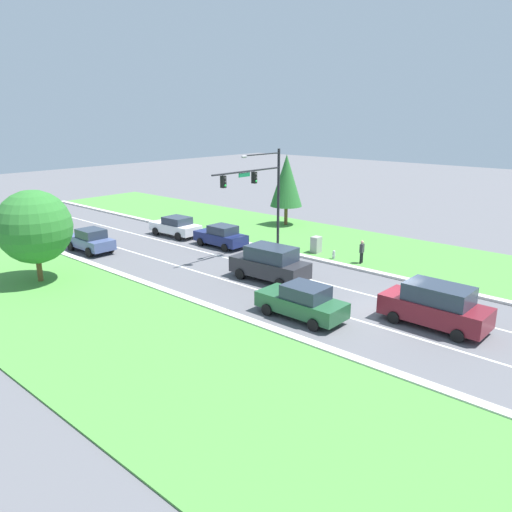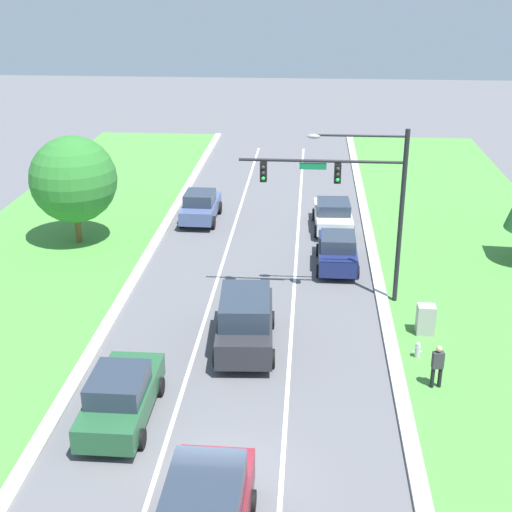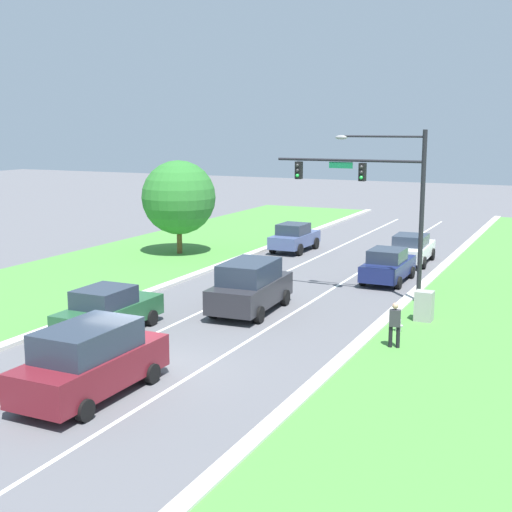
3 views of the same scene
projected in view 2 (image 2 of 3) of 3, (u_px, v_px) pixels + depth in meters
The scene contains 15 objects.
ground_plane at pixel (216, 489), 19.85m from camera, with size 160.00×160.00×0.00m, color #5B5B60.
curb_strip_right at pixel (422, 497), 19.42m from camera, with size 0.50×90.00×0.15m.
curb_strip_left at pixel (19, 476), 20.23m from camera, with size 0.50×90.00×0.15m.
lane_stripe_inner_left at pixel (153, 485), 19.98m from camera, with size 0.14×81.00×0.01m.
lane_stripe_inner_right at pixel (281, 492), 19.72m from camera, with size 0.14×81.00×0.01m.
traffic_signal_mast at pixel (355, 190), 29.22m from camera, with size 6.84×0.41×7.57m.
slate_blue_sedan at pixel (201, 206), 40.57m from camera, with size 2.04×4.33×1.76m.
navy_sedan at pixel (337, 251), 34.30m from camera, with size 2.00×4.39×1.71m.
forest_sedan at pixel (121, 396), 22.58m from camera, with size 2.08×4.68×1.78m.
white_sedan at pixel (333, 215), 39.30m from camera, with size 2.27×4.68×1.67m.
charcoal_suv at pixel (245, 320), 26.94m from camera, with size 2.46×5.07×2.17m.
utility_cabinet at pixel (426, 320), 27.94m from camera, with size 0.70×0.60×1.28m.
pedestrian at pixel (437, 365), 24.22m from camera, with size 0.41×0.28×1.69m.
fire_hydrant at pixel (418, 351), 26.32m from camera, with size 0.34×0.20×0.70m.
oak_near_left_tree at pixel (73, 180), 36.25m from camera, with size 4.44×4.44×5.70m.
Camera 2 is at (2.34, -15.83, 13.47)m, focal length 50.00 mm.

